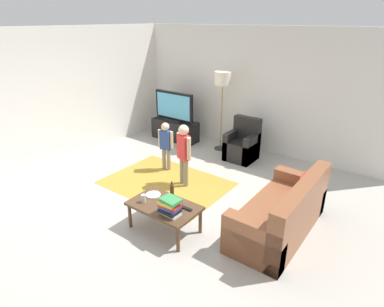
% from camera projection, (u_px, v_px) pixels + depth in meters
% --- Properties ---
extents(ground, '(7.80, 7.80, 0.00)m').
position_uv_depth(ground, '(171.00, 200.00, 5.40)').
color(ground, '#B2ADA3').
extents(wall_back, '(6.00, 0.12, 2.70)m').
position_uv_depth(wall_back, '(257.00, 91.00, 7.08)').
color(wall_back, silver).
rests_on(wall_back, ground).
extents(wall_left, '(0.12, 6.00, 2.70)m').
position_uv_depth(wall_left, '(57.00, 97.00, 6.52)').
color(wall_left, silver).
rests_on(wall_left, ground).
extents(area_rug, '(2.20, 1.60, 0.01)m').
position_uv_depth(area_rug, '(166.00, 183.00, 5.95)').
color(area_rug, '#B28C33').
rests_on(area_rug, ground).
extents(tv_stand, '(1.20, 0.44, 0.50)m').
position_uv_depth(tv_stand, '(175.00, 130.00, 7.99)').
color(tv_stand, black).
rests_on(tv_stand, ground).
extents(tv, '(1.10, 0.28, 0.71)m').
position_uv_depth(tv, '(174.00, 107.00, 7.73)').
color(tv, black).
rests_on(tv, tv_stand).
extents(couch, '(0.80, 1.80, 0.86)m').
position_uv_depth(couch, '(284.00, 215.00, 4.47)').
color(couch, brown).
rests_on(couch, ground).
extents(armchair, '(0.60, 0.60, 0.90)m').
position_uv_depth(armchair, '(243.00, 146.00, 6.88)').
color(armchair, black).
rests_on(armchair, ground).
extents(floor_lamp, '(0.36, 0.36, 1.78)m').
position_uv_depth(floor_lamp, '(223.00, 83.00, 6.90)').
color(floor_lamp, '#262626').
rests_on(floor_lamp, ground).
extents(child_near_tv, '(0.33, 0.16, 0.99)m').
position_uv_depth(child_near_tv, '(166.00, 142.00, 6.26)').
color(child_near_tv, gray).
rests_on(child_near_tv, ground).
extents(child_center, '(0.37, 0.21, 1.15)m').
position_uv_depth(child_center, '(184.00, 150.00, 5.63)').
color(child_center, gray).
rests_on(child_center, ground).
extents(coffee_table, '(1.00, 0.60, 0.42)m').
position_uv_depth(coffee_table, '(164.00, 208.00, 4.50)').
color(coffee_table, '#513823').
rests_on(coffee_table, ground).
extents(book_stack, '(0.30, 0.24, 0.24)m').
position_uv_depth(book_stack, '(170.00, 206.00, 4.23)').
color(book_stack, white).
rests_on(book_stack, coffee_table).
extents(bottle, '(0.06, 0.06, 0.33)m').
position_uv_depth(bottle, '(172.00, 193.00, 4.49)').
color(bottle, '#4C3319').
rests_on(bottle, coffee_table).
extents(tv_remote, '(0.17, 0.05, 0.02)m').
position_uv_depth(tv_remote, '(186.00, 208.00, 4.38)').
color(tv_remote, black).
rests_on(tv_remote, coffee_table).
extents(soda_can, '(0.07, 0.07, 0.12)m').
position_uv_depth(soda_can, '(143.00, 198.00, 4.53)').
color(soda_can, silver).
rests_on(soda_can, coffee_table).
extents(plate, '(0.22, 0.22, 0.02)m').
position_uv_depth(plate, '(153.00, 195.00, 4.72)').
color(plate, white).
rests_on(plate, coffee_table).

